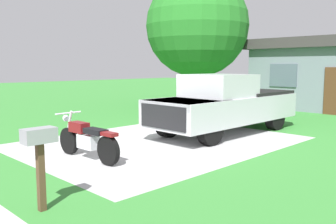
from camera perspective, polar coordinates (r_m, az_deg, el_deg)
name	(u,v)px	position (r m, az deg, el deg)	size (l,w,h in m)	color
ground_plane	(160,142)	(10.56, -1.18, -4.65)	(80.00, 80.00, 0.00)	#358033
driveway_pad	(160,142)	(10.56, -1.18, -4.64)	(5.76, 7.52, 0.01)	#ABABAB
motorcycle	(87,139)	(8.75, -12.44, -4.14)	(2.21, 0.70, 1.09)	black
pickup_truck	(227,104)	(11.97, 9.06, 1.28)	(2.02, 5.64, 1.90)	black
mailbox	(40,147)	(5.76, -19.28, -5.13)	(0.26, 0.48, 1.26)	#4C3823
shade_tree	(197,26)	(19.61, 4.54, 13.17)	(5.30, 5.30, 6.87)	brown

